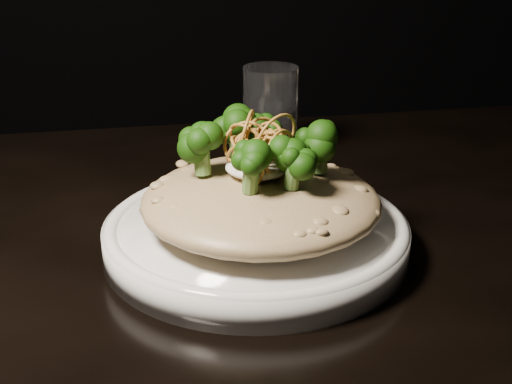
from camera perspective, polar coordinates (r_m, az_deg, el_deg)
table at (r=0.64m, az=-3.85°, el=-12.34°), size 1.10×0.80×0.75m
plate at (r=0.61m, az=0.00°, el=-3.62°), size 0.26×0.26×0.03m
risotto at (r=0.59m, az=0.39°, el=-0.75°), size 0.20×0.20×0.04m
broccoli at (r=0.58m, az=0.49°, el=3.69°), size 0.13×0.13×0.05m
cheese at (r=0.58m, az=0.09°, el=2.04°), size 0.05×0.05×0.01m
shallots at (r=0.57m, az=0.52°, el=4.28°), size 0.05×0.05×0.03m
drinking_glass at (r=0.81m, az=1.16°, el=6.19°), size 0.07×0.07×0.11m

